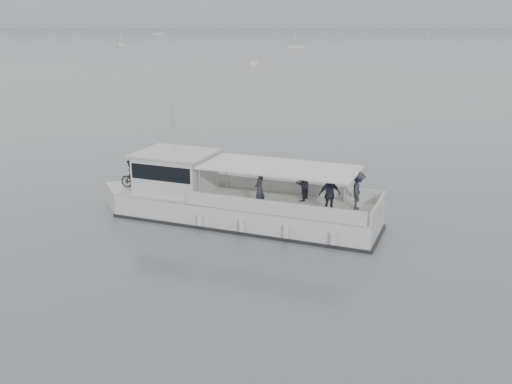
{
  "coord_description": "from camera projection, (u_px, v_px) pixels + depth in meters",
  "views": [
    {
      "loc": [
        2.67,
        -23.98,
        10.03
      ],
      "look_at": [
        3.47,
        3.4,
        1.6
      ],
      "focal_mm": 40.0,
      "sensor_mm": 36.0,
      "label": 1
    }
  ],
  "objects": [
    {
      "name": "tour_boat",
      "position": [
        222.0,
        200.0,
        29.28
      ],
      "size": [
        14.76,
        8.71,
        6.39
      ],
      "rotation": [
        0.0,
        0.0,
        -0.4
      ],
      "color": "silver",
      "rests_on": "ground"
    },
    {
      "name": "moored_fleet",
      "position": [
        106.0,
        41.0,
        241.27
      ],
      "size": [
        361.54,
        276.36,
        8.92
      ],
      "color": "silver",
      "rests_on": "ground"
    },
    {
      "name": "headland",
      "position": [
        236.0,
        13.0,
        556.7
      ],
      "size": [
        1400.0,
        90.0,
        28.0
      ],
      "primitive_type": "cube",
      "color": "#939EA8",
      "rests_on": "ground"
    },
    {
      "name": "ground",
      "position": [
        182.0,
        248.0,
        25.79
      ],
      "size": [
        1400.0,
        1400.0,
        0.0
      ],
      "primitive_type": "plane",
      "color": "#515B5F",
      "rests_on": "ground"
    }
  ]
}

